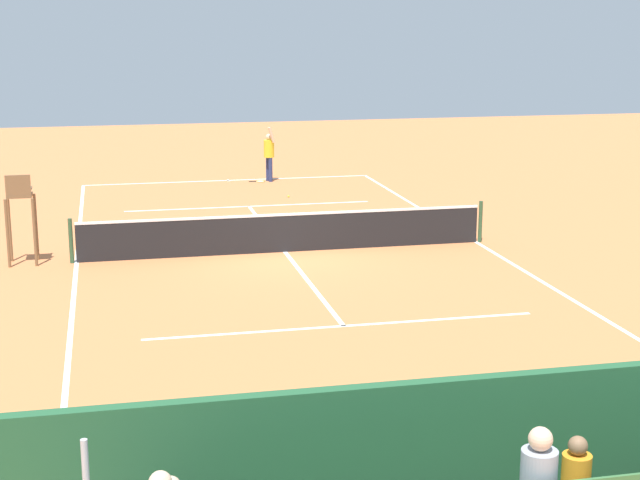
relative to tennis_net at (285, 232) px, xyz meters
name	(u,v)px	position (x,y,z in m)	size (l,w,h in m)	color
ground_plane	(285,252)	(0.00, 0.00, -0.50)	(60.00, 60.00, 0.00)	#D17542
court_line_markings	(285,251)	(0.00, -0.04, -0.50)	(10.10, 22.20, 0.01)	white
tennis_net	(285,232)	(0.00, 0.00, 0.00)	(10.30, 0.10, 1.07)	black
backdrop_wall	(520,460)	(0.00, 14.00, 0.50)	(18.00, 0.16, 2.00)	#235633
umpire_chair	(20,209)	(6.20, -0.14, 0.81)	(0.67, 0.67, 2.14)	brown
tennis_player	(269,152)	(-1.39, -10.53, 0.51)	(0.44, 0.56, 1.93)	navy
tennis_racket	(260,181)	(-1.04, -10.48, -0.49)	(0.58, 0.34, 0.03)	black
tennis_ball_near	(289,196)	(-1.46, -7.29, -0.47)	(0.07, 0.07, 0.07)	#CCDB33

